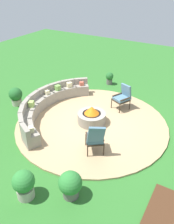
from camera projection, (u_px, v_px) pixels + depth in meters
The scene contains 10 objects.
ground_plane at pixel (92, 124), 8.82m from camera, with size 24.00×24.00×0.00m, color #2D6B28.
patio_circle at pixel (92, 123), 8.80m from camera, with size 5.63×5.63×0.06m, color tan.
fire_pit at pixel (92, 116), 8.65m from camera, with size 1.05×1.05×0.68m.
curved_stone_bench at pixel (47, 105), 9.30m from camera, with size 4.58×1.89×0.73m.
lounge_chair_front_left at pixel (95, 138), 7.07m from camera, with size 0.78×0.81×1.10m.
lounge_chair_front_right at pixel (123, 96), 9.42m from camera, with size 0.77×0.74×1.02m.
potted_plant_0 at pixel (24, 184), 5.76m from camera, with size 0.57×0.57×0.83m.
potted_plant_2 at pixel (110, 78), 11.67m from camera, with size 0.38×0.38×0.62m.
potted_plant_3 at pixel (16, 96), 9.84m from camera, with size 0.56×0.56×0.78m.
potted_plant_4 at pixel (70, 184), 5.80m from camera, with size 0.60×0.60×0.77m.
Camera 1 is at (-6.37, -3.56, 4.98)m, focal length 37.47 mm.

